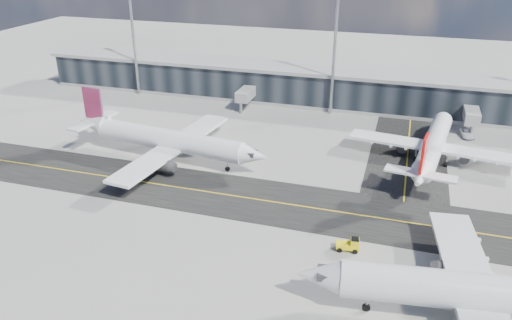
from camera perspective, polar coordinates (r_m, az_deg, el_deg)
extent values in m
plane|color=gray|center=(75.19, 2.40, -6.43)|extent=(300.00, 300.00, 0.00)
cube|color=black|center=(78.53, 3.16, -4.97)|extent=(180.00, 14.00, 0.02)
cube|color=black|center=(104.78, 17.04, 1.88)|extent=(14.00, 50.00, 0.02)
cube|color=yellow|center=(78.52, 3.16, -4.96)|extent=(180.00, 0.25, 0.01)
cube|color=yellow|center=(104.78, 17.04, 1.88)|extent=(0.25, 50.00, 0.01)
cube|color=black|center=(123.39, 9.15, 8.08)|extent=(150.00, 12.00, 8.00)
cube|color=gray|center=(122.21, 9.29, 10.05)|extent=(152.00, 13.00, 0.80)
cube|color=gray|center=(124.46, 9.04, 6.49)|extent=(150.00, 12.20, 0.80)
cube|color=gray|center=(120.37, -0.98, 7.72)|extent=(3.00, 10.00, 2.40)
cylinder|color=gray|center=(116.58, -1.74, 5.94)|extent=(0.60, 0.60, 2.40)
cube|color=gray|center=(115.71, 23.36, 4.92)|extent=(3.00, 10.00, 2.40)
cylinder|color=gray|center=(111.76, 23.34, 2.99)|extent=(0.60, 0.60, 2.40)
cylinder|color=gray|center=(130.89, -13.80, 13.18)|extent=(0.70, 0.70, 28.00)
cylinder|color=gray|center=(114.15, 8.94, 11.93)|extent=(0.70, 0.70, 28.00)
cylinder|color=white|center=(92.71, -9.88, 2.27)|extent=(29.98, 7.44, 3.96)
cone|color=white|center=(85.06, -0.35, 0.53)|extent=(5.39, 4.52, 3.96)
cone|color=white|center=(102.70, -18.05, 4.01)|extent=(6.37, 4.64, 3.96)
cube|color=white|center=(92.58, -9.32, 1.61)|extent=(8.89, 34.03, 0.50)
cylinder|color=#2D2D30|center=(97.11, -6.91, 2.20)|extent=(4.40, 2.75, 2.28)
cylinder|color=#2D2D30|center=(88.05, -10.81, -0.55)|extent=(4.40, 2.75, 2.28)
cube|color=silver|center=(96.81, -6.93, 2.63)|extent=(2.01, 0.63, 0.79)
cube|color=silver|center=(87.72, -10.85, -0.08)|extent=(2.01, 0.63, 0.79)
cube|color=#67224D|center=(101.05, -18.14, 6.17)|extent=(4.18, 0.93, 6.14)
cube|color=white|center=(102.50, -18.09, 4.32)|extent=(4.16, 12.13, 0.35)
cube|color=#2D2D30|center=(85.08, -0.65, 0.82)|extent=(2.22, 2.40, 0.69)
cylinder|color=gray|center=(88.20, -3.28, -0.58)|extent=(0.26, 0.26, 1.98)
cylinder|color=black|center=(88.52, -3.26, -1.01)|extent=(0.93, 0.45, 0.89)
cylinder|color=black|center=(96.82, -9.27, 1.11)|extent=(1.14, 0.62, 1.09)
cylinder|color=black|center=(92.38, -11.24, -0.25)|extent=(1.14, 0.62, 1.09)
cylinder|color=white|center=(96.08, 19.64, 1.74)|extent=(7.50, 27.40, 3.62)
cone|color=white|center=(110.49, 20.69, 4.55)|extent=(4.24, 5.00, 3.62)
cone|color=white|center=(81.38, 18.23, -1.85)|extent=(4.37, 5.90, 3.62)
cube|color=white|center=(97.25, 19.63, 1.43)|extent=(31.11, 8.92, 0.45)
cylinder|color=#2D2D30|center=(98.99, 16.53, 1.66)|extent=(2.61, 4.06, 2.08)
cylinder|color=#2D2D30|center=(98.24, 22.73, 0.52)|extent=(2.61, 4.06, 2.08)
cube|color=silver|center=(98.71, 16.58, 2.04)|extent=(0.62, 1.84, 0.72)
cube|color=silver|center=(97.97, 22.80, 0.90)|extent=(0.62, 1.84, 0.72)
cube|color=red|center=(80.24, 18.64, 0.71)|extent=(0.95, 3.82, 5.61)
cube|color=white|center=(81.15, 18.29, -1.50)|extent=(11.12, 4.08, 0.32)
cube|color=#2D2D30|center=(109.95, 20.69, 4.65)|extent=(2.23, 2.08, 0.63)
cylinder|color=gray|center=(107.10, 20.21, 2.54)|extent=(0.25, 0.25, 1.81)
cylinder|color=black|center=(107.34, 20.16, 2.20)|extent=(0.43, 0.85, 0.81)
cylinder|color=black|center=(96.68, 17.73, 0.13)|extent=(0.59, 1.05, 1.00)
cylinder|color=black|center=(96.30, 20.89, -0.45)|extent=(0.59, 1.05, 1.00)
cylinder|color=silver|center=(59.73, 25.19, -13.67)|extent=(31.50, 8.21, 4.16)
cone|color=silver|center=(57.17, 7.49, -13.00)|extent=(5.70, 4.81, 4.16)
cube|color=silver|center=(60.06, 24.03, -14.45)|extent=(9.79, 35.77, 0.52)
cylinder|color=#2D2D30|center=(65.28, 21.78, -11.81)|extent=(4.65, 2.95, 2.39)
cube|color=silver|center=(64.81, 21.89, -11.21)|extent=(2.12, 0.69, 0.83)
cube|color=#2D2D30|center=(56.91, 8.05, -12.71)|extent=(2.36, 2.54, 0.73)
cylinder|color=gray|center=(59.19, 12.55, -15.55)|extent=(0.28, 0.28, 2.08)
cylinder|color=black|center=(59.69, 12.48, -16.13)|extent=(0.98, 0.48, 0.94)
cylinder|color=black|center=(64.51, 24.86, -14.50)|extent=(1.20, 0.67, 1.14)
cube|color=yellow|center=(68.50, 10.42, -9.59)|extent=(3.20, 1.80, 0.71)
cube|color=yellow|center=(68.17, 11.23, -9.18)|extent=(1.28, 1.45, 0.91)
cube|color=black|center=(67.97, 11.26, -8.93)|extent=(1.17, 1.39, 0.25)
cylinder|color=black|center=(69.31, 11.24, -9.61)|extent=(0.74, 0.34, 0.71)
cylinder|color=black|center=(68.23, 11.25, -10.23)|extent=(0.74, 0.34, 0.71)
cylinder|color=black|center=(69.24, 9.55, -9.50)|extent=(0.74, 0.34, 0.71)
cylinder|color=black|center=(68.15, 9.52, -10.12)|extent=(0.74, 0.34, 0.71)
imported|color=white|center=(111.95, 22.96, 2.83)|extent=(3.28, 5.56, 1.45)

